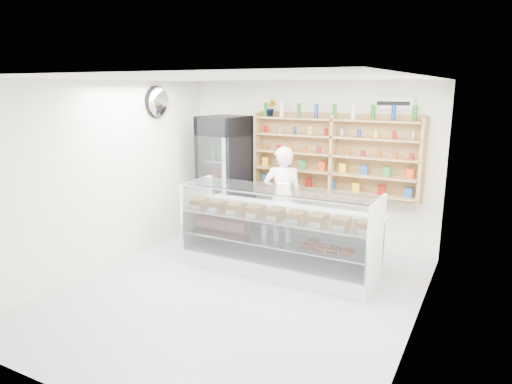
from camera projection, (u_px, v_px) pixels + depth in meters
The scene contains 8 objects.
room at pixel (235, 191), 5.81m from camera, with size 5.00×5.00×5.00m.
display_counter at pixel (278, 249), 6.78m from camera, with size 2.92×0.87×1.27m.
shop_worker at pixel (283, 198), 7.65m from camera, with size 0.64×0.42×1.75m, color white.
drinks_cooler at pixel (226, 178), 8.21m from camera, with size 0.89×0.87×2.20m.
wall_shelving at pixel (333, 155), 7.55m from camera, with size 2.84×0.28×1.33m.
potted_plant at pixel (271, 108), 7.90m from camera, with size 0.16×0.13×0.29m, color #1E6626.
security_mirror at pixel (159, 102), 7.59m from camera, with size 0.15×0.50×0.50m, color silver.
wall_sign at pixel (393, 103), 7.06m from camera, with size 0.62×0.03×0.20m, color white.
Camera 1 is at (2.89, -4.87, 2.70)m, focal length 32.00 mm.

